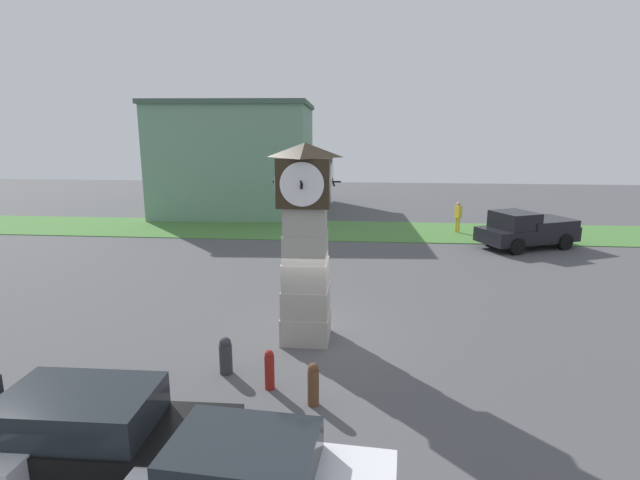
# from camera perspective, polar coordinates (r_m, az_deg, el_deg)

# --- Properties ---
(ground_plane) EXTENTS (82.61, 82.61, 0.00)m
(ground_plane) POSITION_cam_1_polar(r_m,az_deg,el_deg) (14.48, -0.14, -11.14)
(ground_plane) COLOR #4C4C4F
(clock_tower) EXTENTS (1.82, 1.87, 5.48)m
(clock_tower) POSITION_cam_1_polar(r_m,az_deg,el_deg) (13.55, -1.67, -0.09)
(clock_tower) COLOR #A19C92
(clock_tower) RESTS_ON ground_plane
(bollard_near_tower) EXTENTS (0.31, 0.31, 0.94)m
(bollard_near_tower) POSITION_cam_1_polar(r_m,az_deg,el_deg) (12.61, -10.73, -12.79)
(bollard_near_tower) COLOR #333338
(bollard_near_tower) RESTS_ON ground_plane
(bollard_mid_row) EXTENTS (0.22, 0.22, 0.95)m
(bollard_mid_row) POSITION_cam_1_polar(r_m,az_deg,el_deg) (11.79, -5.80, -14.48)
(bollard_mid_row) COLOR maroon
(bollard_mid_row) RESTS_ON ground_plane
(bollard_far_row) EXTENTS (0.25, 0.25, 0.97)m
(bollard_far_row) POSITION_cam_1_polar(r_m,az_deg,el_deg) (11.13, -0.78, -16.12)
(bollard_far_row) COLOR brown
(bollard_far_row) RESTS_ON ground_plane
(car_near_tower) EXTENTS (4.48, 1.95, 1.60)m
(car_near_tower) POSITION_cam_1_polar(r_m,az_deg,el_deg) (9.75, -24.21, -19.72)
(car_near_tower) COLOR black
(car_near_tower) RESTS_ON ground_plane
(pickup_truck) EXTENTS (5.26, 3.92, 1.85)m
(pickup_truck) POSITION_cam_1_polar(r_m,az_deg,el_deg) (26.73, 22.58, 1.13)
(pickup_truck) COLOR black
(pickup_truck) RESTS_ON ground_plane
(pedestrian_near_bench) EXTENTS (0.40, 0.47, 1.79)m
(pedestrian_near_bench) POSITION_cam_1_polar(r_m,az_deg,el_deg) (29.17, 15.49, 2.77)
(pedestrian_near_bench) COLOR gold
(pedestrian_near_bench) RESTS_ON ground_plane
(street_lamp_far_side) EXTENTS (0.50, 0.24, 6.28)m
(street_lamp_far_side) POSITION_cam_1_polar(r_m,az_deg,el_deg) (32.69, -13.43, 8.51)
(street_lamp_far_side) COLOR #333338
(street_lamp_far_side) RESTS_ON ground_plane
(warehouse_blue_far) EXTENTS (10.99, 12.85, 7.55)m
(warehouse_blue_far) POSITION_cam_1_polar(r_m,az_deg,el_deg) (37.33, -9.12, 9.41)
(warehouse_blue_far) COLOR gray
(warehouse_blue_far) RESTS_ON ground_plane
(grass_verge_far) EXTENTS (49.56, 5.63, 0.04)m
(grass_verge_far) POSITION_cam_1_polar(r_m,az_deg,el_deg) (29.37, -5.01, 1.24)
(grass_verge_far) COLOR #477A38
(grass_verge_far) RESTS_ON ground_plane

